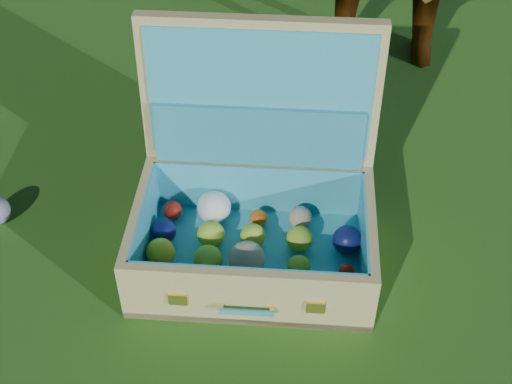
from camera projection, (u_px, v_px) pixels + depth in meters
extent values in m
plane|color=#215114|center=(227.00, 249.00, 1.87)|extent=(60.00, 60.00, 0.00)
cube|color=tan|center=(253.00, 261.00, 1.83)|extent=(0.60, 0.40, 0.02)
cube|color=tan|center=(247.00, 298.00, 1.64)|extent=(0.59, 0.03, 0.18)
cube|color=tan|center=(259.00, 189.00, 1.91)|extent=(0.59, 0.03, 0.18)
cube|color=tan|center=(140.00, 234.00, 1.79)|extent=(0.03, 0.35, 0.18)
cube|color=tan|center=(368.00, 246.00, 1.76)|extent=(0.03, 0.35, 0.18)
cube|color=teal|center=(253.00, 257.00, 1.82)|extent=(0.55, 0.36, 0.01)
cube|color=teal|center=(247.00, 291.00, 1.64)|extent=(0.55, 0.01, 0.16)
cube|color=teal|center=(258.00, 190.00, 1.90)|extent=(0.55, 0.01, 0.16)
cube|color=teal|center=(145.00, 231.00, 1.78)|extent=(0.01, 0.35, 0.16)
cube|color=teal|center=(363.00, 242.00, 1.75)|extent=(0.01, 0.35, 0.16)
cube|color=tan|center=(260.00, 92.00, 1.75)|extent=(0.59, 0.07, 0.40)
cube|color=teal|center=(259.00, 97.00, 1.73)|extent=(0.55, 0.04, 0.35)
cube|color=teal|center=(259.00, 136.00, 1.80)|extent=(0.53, 0.04, 0.17)
cube|color=#F2C659|center=(178.00, 299.00, 1.64)|extent=(0.04, 0.01, 0.03)
cube|color=#F2C659|center=(316.00, 307.00, 1.62)|extent=(0.04, 0.01, 0.03)
cylinder|color=teal|center=(246.00, 312.00, 1.63)|extent=(0.13, 0.02, 0.01)
cube|color=#F2C659|center=(221.00, 308.00, 1.64)|extent=(0.01, 0.02, 0.01)
cube|color=#F2C659|center=(272.00, 311.00, 1.63)|extent=(0.01, 0.02, 0.01)
sphere|color=#D65912|center=(161.00, 282.00, 1.71)|extent=(0.06, 0.06, 0.06)
sphere|color=silver|center=(205.00, 281.00, 1.70)|extent=(0.08, 0.08, 0.08)
sphere|color=gold|center=(253.00, 284.00, 1.70)|extent=(0.07, 0.07, 0.07)
sphere|color=silver|center=(297.00, 287.00, 1.71)|extent=(0.05, 0.05, 0.05)
sphere|color=#D65912|center=(342.00, 294.00, 1.69)|extent=(0.05, 0.05, 0.05)
sphere|color=gold|center=(161.00, 252.00, 1.78)|extent=(0.07, 0.07, 0.07)
sphere|color=#A8CE32|center=(208.00, 259.00, 1.76)|extent=(0.07, 0.07, 0.07)
sphere|color=tan|center=(247.00, 259.00, 1.75)|extent=(0.09, 0.09, 0.09)
sphere|color=#A8CE32|center=(299.00, 267.00, 1.75)|extent=(0.06, 0.06, 0.06)
sphere|color=red|center=(347.00, 271.00, 1.75)|extent=(0.04, 0.04, 0.04)
sphere|color=#0F164C|center=(164.00, 231.00, 1.84)|extent=(0.06, 0.06, 0.06)
sphere|color=#A8CE32|center=(211.00, 234.00, 1.83)|extent=(0.07, 0.07, 0.07)
sphere|color=#A8CE32|center=(253.00, 236.00, 1.82)|extent=(0.07, 0.07, 0.07)
sphere|color=#A8CE32|center=(300.00, 239.00, 1.82)|extent=(0.07, 0.07, 0.07)
sphere|color=#0F164C|center=(347.00, 240.00, 1.81)|extent=(0.08, 0.08, 0.08)
sphere|color=red|center=(172.00, 210.00, 1.90)|extent=(0.05, 0.05, 0.05)
sphere|color=silver|center=(214.00, 207.00, 1.89)|extent=(0.09, 0.09, 0.09)
sphere|color=#D65912|center=(259.00, 218.00, 1.88)|extent=(0.05, 0.05, 0.05)
sphere|color=tan|center=(300.00, 218.00, 1.88)|extent=(0.06, 0.06, 0.06)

